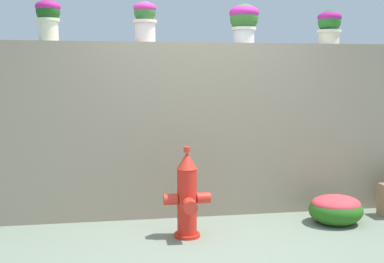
# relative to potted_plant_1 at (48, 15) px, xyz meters

# --- Properties ---
(ground_plane) EXTENTS (24.00, 24.00, 0.00)m
(ground_plane) POSITION_rel_potted_plant_1_xyz_m (1.53, -1.22, -2.16)
(ground_plane) COLOR slate
(stone_wall) EXTENTS (5.90, 0.35, 1.89)m
(stone_wall) POSITION_rel_potted_plant_1_xyz_m (1.53, -0.01, -1.21)
(stone_wall) COLOR gray
(stone_wall) RESTS_ON ground
(potted_plant_1) EXTENTS (0.26, 0.26, 0.43)m
(potted_plant_1) POSITION_rel_potted_plant_1_xyz_m (0.00, 0.00, 0.00)
(potted_plant_1) COLOR beige
(potted_plant_1) RESTS_ON stone_wall
(potted_plant_2) EXTENTS (0.26, 0.26, 0.43)m
(potted_plant_2) POSITION_rel_potted_plant_1_xyz_m (0.99, -0.02, -0.01)
(potted_plant_2) COLOR beige
(potted_plant_2) RESTS_ON stone_wall
(potted_plant_3) EXTENTS (0.33, 0.33, 0.43)m
(potted_plant_3) POSITION_rel_potted_plant_1_xyz_m (2.08, -0.02, -0.00)
(potted_plant_3) COLOR silver
(potted_plant_3) RESTS_ON stone_wall
(potted_plant_4) EXTENTS (0.27, 0.27, 0.39)m
(potted_plant_4) POSITION_rel_potted_plant_1_xyz_m (3.09, 0.01, -0.04)
(potted_plant_4) COLOR beige
(potted_plant_4) RESTS_ON stone_wall
(fire_hydrant) EXTENTS (0.45, 0.36, 0.87)m
(fire_hydrant) POSITION_rel_potted_plant_1_xyz_m (1.32, -0.81, -1.77)
(fire_hydrant) COLOR red
(fire_hydrant) RESTS_ON ground
(flower_bush_left) EXTENTS (0.57, 0.51, 0.31)m
(flower_bush_left) POSITION_rel_potted_plant_1_xyz_m (2.93, -0.65, -2.00)
(flower_bush_left) COLOR #27631B
(flower_bush_left) RESTS_ON ground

